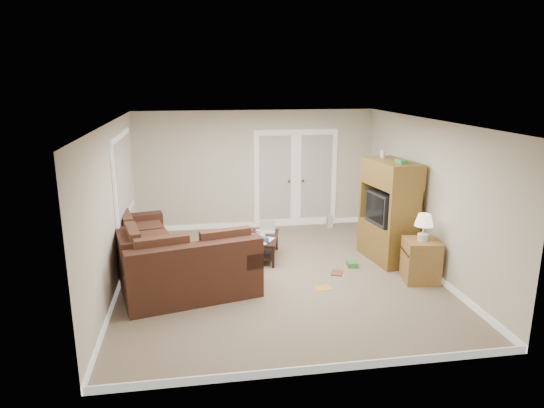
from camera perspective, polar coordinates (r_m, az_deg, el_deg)
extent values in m
plane|color=gray|center=(8.02, 0.69, -8.41)|extent=(5.50, 5.50, 0.00)
cube|color=silver|center=(7.41, 0.75, 9.68)|extent=(5.00, 5.50, 0.02)
cube|color=beige|center=(7.61, -18.16, -0.47)|extent=(0.02, 5.50, 2.50)
cube|color=beige|center=(8.40, 17.78, 0.93)|extent=(0.02, 5.50, 2.50)
cube|color=beige|center=(10.28, -1.89, 4.03)|extent=(5.00, 0.02, 2.50)
cube|color=beige|center=(5.06, 6.06, -7.37)|extent=(5.00, 0.02, 2.50)
cube|color=white|center=(10.35, 0.35, 2.84)|extent=(0.90, 0.04, 2.13)
cube|color=white|center=(10.53, 5.19, 2.98)|extent=(0.90, 0.04, 2.13)
cube|color=silver|center=(10.31, 0.37, 3.08)|extent=(0.68, 0.02, 1.80)
cube|color=silver|center=(10.49, 5.23, 3.22)|extent=(0.68, 0.02, 1.80)
cube|color=white|center=(8.51, -17.12, 3.22)|extent=(0.04, 1.92, 1.42)
cube|color=silver|center=(8.51, -16.95, 3.22)|extent=(0.02, 1.74, 1.24)
cube|color=#422419|center=(8.42, -14.61, -6.11)|extent=(1.51, 2.62, 0.45)
cube|color=#422419|center=(8.24, -17.24, -3.41)|extent=(0.82, 2.46, 0.46)
cube|color=#422419|center=(9.36, -15.72, -1.88)|extent=(1.00, 0.47, 0.24)
cube|color=#532F21|center=(8.34, -14.15, -4.18)|extent=(1.17, 2.44, 0.13)
cube|color=#422419|center=(7.37, -9.44, -8.88)|extent=(2.10, 1.39, 0.45)
cube|color=#422419|center=(6.88, -8.92, -6.50)|extent=(1.94, 0.70, 0.46)
cube|color=#422419|center=(7.45, -3.26, -5.58)|extent=(0.47, 1.00, 0.24)
cube|color=#532F21|center=(7.34, -9.69, -6.55)|extent=(1.92, 1.05, 0.13)
cube|color=black|center=(7.40, -3.28, -4.61)|extent=(0.53, 0.91, 0.03)
cube|color=red|center=(7.61, -3.87, -3.91)|extent=(0.36, 0.20, 0.02)
cube|color=black|center=(8.64, -1.03, -4.01)|extent=(0.70, 1.07, 0.04)
cube|color=black|center=(8.72, -1.02, -5.53)|extent=(0.62, 0.98, 0.03)
cylinder|color=silver|center=(8.58, -1.65, -3.50)|extent=(0.08, 0.08, 0.14)
cylinder|color=red|center=(8.53, -1.66, -2.64)|extent=(0.01, 0.01, 0.12)
cube|color=#3151A0|center=(8.36, -1.08, -4.19)|extent=(0.22, 0.15, 0.08)
cube|color=white|center=(8.55, -1.08, -4.05)|extent=(0.44, 0.59, 0.00)
cube|color=brown|center=(8.85, 13.41, -4.28)|extent=(0.76, 1.18, 0.67)
cube|color=brown|center=(8.54, 13.89, 3.50)|extent=(0.76, 1.18, 0.44)
cube|color=black|center=(8.66, 13.52, -0.47)|extent=(0.62, 0.73, 0.55)
cube|color=black|center=(8.52, 11.95, -0.47)|extent=(0.09, 0.57, 0.44)
cube|color=#3A803D|center=(8.26, 14.98, 4.87)|extent=(0.16, 0.22, 0.07)
cylinder|color=silver|center=(8.77, 12.89, 5.76)|extent=(0.08, 0.08, 0.13)
cube|color=olive|center=(8.06, 17.11, -6.38)|extent=(0.60, 0.60, 0.68)
cylinder|color=beige|center=(7.93, 17.32, -3.74)|extent=(0.17, 0.17, 0.10)
cylinder|color=beige|center=(7.89, 17.39, -2.88)|extent=(0.03, 0.03, 0.15)
cone|color=beige|center=(7.85, 17.47, -1.79)|extent=(0.29, 0.29, 0.19)
cube|color=silver|center=(10.52, 6.82, -2.05)|extent=(0.12, 0.10, 0.28)
cube|color=gold|center=(7.61, 6.01, -9.79)|extent=(0.30, 0.25, 0.01)
cube|color=#3A803D|center=(8.49, 9.38, -6.96)|extent=(0.18, 0.23, 0.09)
imported|color=brown|center=(8.18, 7.01, -7.98)|extent=(0.26, 0.30, 0.02)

